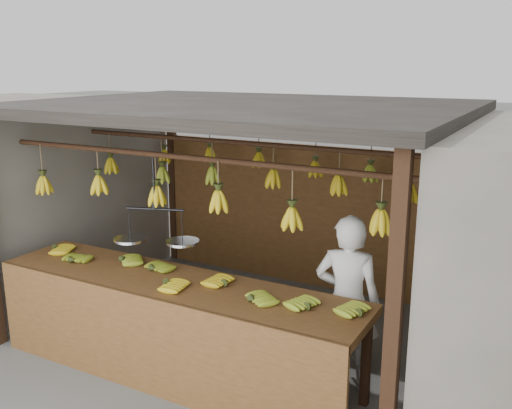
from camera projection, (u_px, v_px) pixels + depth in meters
The scene contains 8 objects.
ground at pixel (243, 327), 6.17m from camera, with size 80.00×80.00×0.00m, color #5B5B57.
stall at pixel (257, 142), 5.97m from camera, with size 4.30×3.30×2.40m.
neighbor_left at pixel (8, 189), 7.57m from camera, with size 3.00×3.00×2.30m, color slate.
counter at pixel (167, 306), 4.97m from camera, with size 3.58×0.80×0.96m.
hanging_bananas at pixel (243, 179), 5.77m from camera, with size 3.60×2.24×0.39m.
balance_scale at pixel (156, 237), 5.17m from camera, with size 0.76×0.45×0.81m.
vendor at pixel (347, 302), 4.90m from camera, with size 0.57×0.37×1.55m, color white.
bag_bundles at pixel (460, 228), 6.16m from camera, with size 0.08×0.26×1.22m.
Camera 1 is at (2.84, -4.90, 2.78)m, focal length 40.00 mm.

